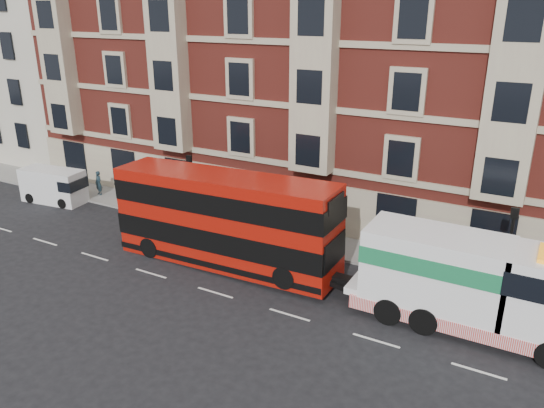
{
  "coord_description": "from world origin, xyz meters",
  "views": [
    {
      "loc": [
        13.16,
        -18.12,
        12.89
      ],
      "look_at": [
        0.89,
        4.0,
        3.39
      ],
      "focal_mm": 35.0,
      "sensor_mm": 36.0,
      "label": 1
    }
  ],
  "objects_px": {
    "box_van": "(53,186)",
    "pedestrian": "(99,183)",
    "tow_truck": "(468,282)",
    "double_decker_bus": "(225,219)"
  },
  "relations": [
    {
      "from": "double_decker_bus",
      "to": "tow_truck",
      "type": "relative_size",
      "value": 1.25
    },
    {
      "from": "pedestrian",
      "to": "double_decker_bus",
      "type": "bearing_deg",
      "value": -4.71
    },
    {
      "from": "box_van",
      "to": "pedestrian",
      "type": "distance_m",
      "value": 2.99
    },
    {
      "from": "tow_truck",
      "to": "double_decker_bus",
      "type": "bearing_deg",
      "value": -180.0
    },
    {
      "from": "box_van",
      "to": "tow_truck",
      "type": "bearing_deg",
      "value": -11.66
    },
    {
      "from": "box_van",
      "to": "pedestrian",
      "type": "xyz_separation_m",
      "value": [
        1.97,
        2.25,
        -0.12
      ]
    },
    {
      "from": "tow_truck",
      "to": "pedestrian",
      "type": "bearing_deg",
      "value": 170.15
    },
    {
      "from": "double_decker_bus",
      "to": "pedestrian",
      "type": "distance_m",
      "value": 14.67
    },
    {
      "from": "double_decker_bus",
      "to": "box_van",
      "type": "xyz_separation_m",
      "value": [
        -15.84,
        2.26,
        -1.47
      ]
    },
    {
      "from": "box_van",
      "to": "pedestrian",
      "type": "height_order",
      "value": "box_van"
    }
  ]
}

